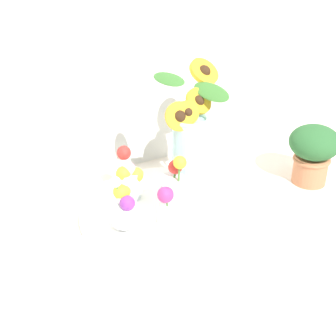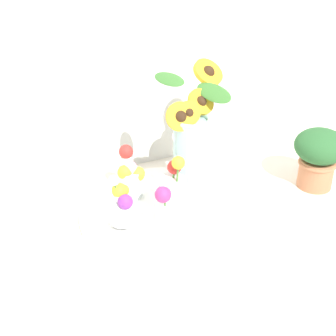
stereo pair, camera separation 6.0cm
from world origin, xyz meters
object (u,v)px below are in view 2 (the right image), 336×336
object	(u,v)px
serving_tray	(168,213)
vase_small_center	(170,198)
vase_small_back	(130,175)
potted_plant	(319,154)
mason_jar_sunflowers	(192,148)
vase_bulb_right	(123,208)

from	to	relation	value
serving_tray	vase_small_center	distance (m)	0.11
vase_small_back	potted_plant	xyz separation A→B (m)	(0.53, -0.16, 0.02)
mason_jar_sunflowers	vase_small_back	bearing A→B (deg)	152.04
mason_jar_sunflowers	potted_plant	bearing A→B (deg)	-11.01
serving_tray	mason_jar_sunflowers	xyz separation A→B (m)	(0.09, 0.03, 0.16)
vase_small_back	vase_bulb_right	bearing A→B (deg)	-117.68
vase_small_back	potted_plant	distance (m)	0.56
serving_tray	vase_small_center	xyz separation A→B (m)	(-0.02, -0.06, 0.09)
mason_jar_sunflowers	vase_small_back	xyz separation A→B (m)	(-0.15, 0.08, -0.09)
vase_small_center	vase_bulb_right	world-z (taller)	vase_small_center
mason_jar_sunflowers	potted_plant	world-z (taller)	mason_jar_sunflowers
serving_tray	potted_plant	distance (m)	0.48
vase_bulb_right	potted_plant	distance (m)	0.61
mason_jar_sunflowers	vase_bulb_right	distance (m)	0.25
mason_jar_sunflowers	vase_small_center	distance (m)	0.16
vase_bulb_right	potted_plant	xyz separation A→B (m)	(0.61, -0.02, 0.03)
vase_small_center	potted_plant	bearing A→B (deg)	1.78
serving_tray	vase_small_back	distance (m)	0.15
vase_small_center	vase_bulb_right	xyz separation A→B (m)	(-0.12, 0.03, -0.02)
mason_jar_sunflowers	vase_small_back	world-z (taller)	mason_jar_sunflowers
mason_jar_sunflowers	vase_bulb_right	size ratio (longest dim) A/B	2.40
vase_bulb_right	vase_small_back	distance (m)	0.15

